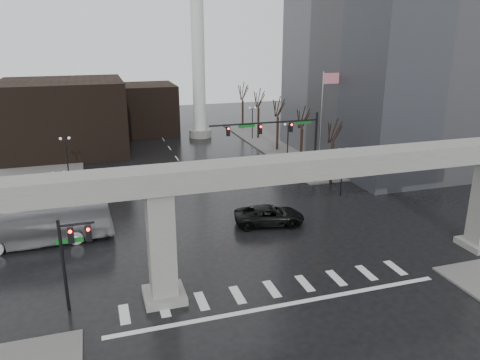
# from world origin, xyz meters

# --- Properties ---
(ground) EXTENTS (160.00, 160.00, 0.00)m
(ground) POSITION_xyz_m (0.00, 0.00, 0.00)
(ground) COLOR black
(ground) RESTS_ON ground
(sidewalk_ne) EXTENTS (28.00, 36.00, 0.15)m
(sidewalk_ne) POSITION_xyz_m (26.00, 36.00, 0.07)
(sidewalk_ne) COLOR #615F5D
(sidewalk_ne) RESTS_ON ground
(elevated_guideway) EXTENTS (48.00, 2.60, 8.70)m
(elevated_guideway) POSITION_xyz_m (1.26, 0.00, 6.88)
(elevated_guideway) COLOR gray
(elevated_guideway) RESTS_ON ground
(building_far_left) EXTENTS (16.00, 14.00, 10.00)m
(building_far_left) POSITION_xyz_m (-14.00, 42.00, 5.00)
(building_far_left) COLOR black
(building_far_left) RESTS_ON ground
(building_far_mid) EXTENTS (10.00, 10.00, 8.00)m
(building_far_mid) POSITION_xyz_m (-2.00, 52.00, 4.00)
(building_far_mid) COLOR black
(building_far_mid) RESTS_ON ground
(smokestack) EXTENTS (3.60, 3.60, 30.00)m
(smokestack) POSITION_xyz_m (6.00, 46.00, 13.35)
(smokestack) COLOR silver
(smokestack) RESTS_ON ground
(signal_mast_arm) EXTENTS (12.12, 0.43, 8.00)m
(signal_mast_arm) POSITION_xyz_m (8.99, 18.80, 5.83)
(signal_mast_arm) COLOR black
(signal_mast_arm) RESTS_ON ground
(signal_left_pole) EXTENTS (2.30, 0.30, 6.00)m
(signal_left_pole) POSITION_xyz_m (-12.25, 0.50, 4.07)
(signal_left_pole) COLOR black
(signal_left_pole) RESTS_ON ground
(flagpole_assembly) EXTENTS (2.06, 0.12, 12.00)m
(flagpole_assembly) POSITION_xyz_m (15.29, 22.00, 7.53)
(flagpole_assembly) COLOR silver
(flagpole_assembly) RESTS_ON ground
(lamp_right_0) EXTENTS (1.22, 0.32, 5.11)m
(lamp_right_0) POSITION_xyz_m (13.50, 14.00, 3.47)
(lamp_right_0) COLOR black
(lamp_right_0) RESTS_ON ground
(lamp_right_1) EXTENTS (1.22, 0.32, 5.11)m
(lamp_right_1) POSITION_xyz_m (13.50, 28.00, 3.47)
(lamp_right_1) COLOR black
(lamp_right_1) RESTS_ON ground
(lamp_right_2) EXTENTS (1.22, 0.32, 5.11)m
(lamp_right_2) POSITION_xyz_m (13.50, 42.00, 3.47)
(lamp_right_2) COLOR black
(lamp_right_2) RESTS_ON ground
(lamp_left_0) EXTENTS (1.22, 0.32, 5.11)m
(lamp_left_0) POSITION_xyz_m (-13.50, 14.00, 3.47)
(lamp_left_0) COLOR black
(lamp_left_0) RESTS_ON ground
(lamp_left_1) EXTENTS (1.22, 0.32, 5.11)m
(lamp_left_1) POSITION_xyz_m (-13.50, 28.00, 3.47)
(lamp_left_1) COLOR black
(lamp_left_1) RESTS_ON ground
(lamp_left_2) EXTENTS (1.22, 0.32, 5.11)m
(lamp_left_2) POSITION_xyz_m (-13.50, 42.00, 3.47)
(lamp_left_2) COLOR black
(lamp_left_2) RESTS_ON ground
(tree_right_0) EXTENTS (1.09, 1.58, 7.50)m
(tree_right_0) POSITION_xyz_m (14.53, 18.02, 2.79)
(tree_right_0) COLOR black
(tree_right_0) RESTS_ON ground
(tree_right_1) EXTENTS (1.09, 1.61, 7.67)m
(tree_right_1) POSITION_xyz_m (14.53, 26.02, 2.85)
(tree_right_1) COLOR black
(tree_right_1) RESTS_ON ground
(tree_right_2) EXTENTS (1.10, 1.63, 7.85)m
(tree_right_2) POSITION_xyz_m (14.53, 34.02, 2.91)
(tree_right_2) COLOR black
(tree_right_2) RESTS_ON ground
(tree_right_3) EXTENTS (1.11, 1.66, 8.02)m
(tree_right_3) POSITION_xyz_m (14.53, 42.02, 2.98)
(tree_right_3) COLOR black
(tree_right_3) RESTS_ON ground
(tree_right_4) EXTENTS (1.12, 1.69, 8.19)m
(tree_right_4) POSITION_xyz_m (14.53, 50.02, 3.04)
(tree_right_4) COLOR black
(tree_right_4) RESTS_ON ground
(pickup_truck) EXTENTS (6.56, 3.90, 1.71)m
(pickup_truck) POSITION_xyz_m (3.75, 9.21, 0.85)
(pickup_truck) COLOR black
(pickup_truck) RESTS_ON ground
(city_bus) EXTENTS (12.77, 3.49, 3.53)m
(city_bus) POSITION_xyz_m (-15.86, 11.28, 1.76)
(city_bus) COLOR #A4A4A8
(city_bus) RESTS_ON ground
(far_car) EXTENTS (2.16, 4.23, 1.38)m
(far_car) POSITION_xyz_m (-0.66, 25.11, 0.69)
(far_car) COLOR black
(far_car) RESTS_ON ground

